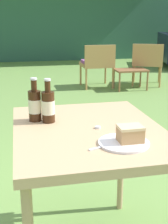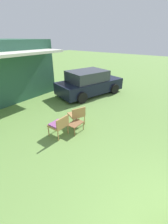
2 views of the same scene
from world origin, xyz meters
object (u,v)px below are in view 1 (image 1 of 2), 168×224
(cola_bottle_far, at_px, (35,105))
(cake_on_plate, at_px, (127,138))
(wicker_chair_plain, at_px, (147,61))
(patio_table, at_px, (88,143))
(cola_bottle_near, at_px, (48,106))
(garden_side_table, at_px, (131,72))
(wicker_chair_cushioned, at_px, (97,62))

(cola_bottle_far, bearing_deg, cake_on_plate, -47.63)
(wicker_chair_plain, distance_m, patio_table, 4.68)
(cola_bottle_near, distance_m, cola_bottle_far, 0.07)
(cola_bottle_near, bearing_deg, cola_bottle_far, 151.29)
(wicker_chair_plain, bearing_deg, cola_bottle_near, 83.95)
(garden_side_table, bearing_deg, cola_bottle_far, -117.20)
(patio_table, relative_size, cake_on_plate, 4.06)
(garden_side_table, distance_m, cola_bottle_near, 4.22)
(cola_bottle_far, bearing_deg, garden_side_table, 62.80)
(cake_on_plate, relative_size, cola_bottle_near, 0.97)
(cake_on_plate, height_order, cola_bottle_far, cola_bottle_far)
(wicker_chair_plain, height_order, cake_on_plate, cake_on_plate)
(cake_on_plate, bearing_deg, wicker_chair_cushioned, 77.07)
(wicker_chair_plain, xyz_separation_m, cake_on_plate, (-1.99, -4.40, 0.31))
(wicker_chair_cushioned, bearing_deg, cola_bottle_near, 71.56)
(wicker_chair_plain, distance_m, garden_side_table, 0.53)
(wicker_chair_plain, relative_size, cake_on_plate, 3.69)
(wicker_chair_plain, distance_m, cola_bottle_near, 4.65)
(wicker_chair_plain, xyz_separation_m, patio_table, (-2.10, -4.17, 0.20))
(cola_bottle_near, xyz_separation_m, cola_bottle_far, (-0.06, 0.04, 0.00))
(cake_on_plate, bearing_deg, cola_bottle_near, 129.40)
(cola_bottle_far, bearing_deg, cola_bottle_near, -28.71)
(garden_side_table, xyz_separation_m, patio_table, (-1.67, -3.89, 0.35))
(garden_side_table, relative_size, cola_bottle_far, 2.57)
(wicker_chair_cushioned, xyz_separation_m, cola_bottle_far, (-1.37, -4.02, 0.36))
(wicker_chair_cushioned, bearing_deg, patio_table, 74.30)
(garden_side_table, relative_size, cake_on_plate, 2.65)
(garden_side_table, relative_size, cola_bottle_near, 2.57)
(cola_bottle_near, height_order, cola_bottle_far, same)
(wicker_chair_cushioned, relative_size, cola_bottle_far, 3.57)
(patio_table, xyz_separation_m, cake_on_plate, (0.11, -0.22, 0.10))
(wicker_chair_plain, xyz_separation_m, garden_side_table, (-0.43, -0.28, -0.14))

